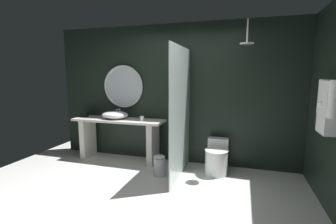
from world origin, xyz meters
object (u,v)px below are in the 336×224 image
(vessel_sink, at_px, (115,115))
(rain_shower_head, at_px, (247,41))
(tumbler_cup, at_px, (142,118))
(tissue_box, at_px, (84,115))
(waste_bin, at_px, (159,165))
(toilet, at_px, (217,158))
(round_wall_mirror, at_px, (123,86))
(hanging_bathrobe, at_px, (328,104))

(vessel_sink, xyz_separation_m, rain_shower_head, (2.39, -0.19, 1.28))
(vessel_sink, relative_size, tumbler_cup, 5.81)
(tissue_box, height_order, waste_bin, tissue_box)
(toilet, distance_m, waste_bin, 0.99)
(round_wall_mirror, relative_size, hanging_bathrobe, 1.22)
(rain_shower_head, relative_size, toilet, 0.65)
(tumbler_cup, relative_size, waste_bin, 0.26)
(tumbler_cup, xyz_separation_m, round_wall_mirror, (-0.51, 0.26, 0.57))
(tumbler_cup, distance_m, rain_shower_head, 2.23)
(tissue_box, bearing_deg, tumbler_cup, -2.66)
(waste_bin, bearing_deg, rain_shower_head, 14.24)
(toilet, relative_size, waste_bin, 1.63)
(toilet, bearing_deg, tissue_box, 177.45)
(vessel_sink, height_order, round_wall_mirror, round_wall_mirror)
(tissue_box, relative_size, rain_shower_head, 0.38)
(rain_shower_head, height_order, waste_bin, rain_shower_head)
(hanging_bathrobe, bearing_deg, waste_bin, 169.20)
(round_wall_mirror, height_order, rain_shower_head, rain_shower_head)
(tissue_box, distance_m, rain_shower_head, 3.38)
(hanging_bathrobe, distance_m, toilet, 1.90)
(vessel_sink, bearing_deg, waste_bin, -25.57)
(tissue_box, distance_m, round_wall_mirror, 1.01)
(tumbler_cup, bearing_deg, vessel_sink, 175.12)
(hanging_bathrobe, bearing_deg, tissue_box, 166.63)
(rain_shower_head, bearing_deg, tissue_box, 176.24)
(tissue_box, distance_m, hanging_bathrobe, 4.17)
(round_wall_mirror, height_order, hanging_bathrobe, round_wall_mirror)
(tumbler_cup, height_order, round_wall_mirror, round_wall_mirror)
(vessel_sink, height_order, hanging_bathrobe, hanging_bathrobe)
(hanging_bathrobe, bearing_deg, toilet, 147.67)
(tissue_box, xyz_separation_m, hanging_bathrobe, (4.03, -0.96, 0.47))
(hanging_bathrobe, bearing_deg, tumbler_cup, 161.77)
(rain_shower_head, bearing_deg, tumbler_cup, 175.44)
(tumbler_cup, xyz_separation_m, hanging_bathrobe, (2.72, -0.90, 0.46))
(toilet, bearing_deg, round_wall_mirror, 170.53)
(tumbler_cup, relative_size, round_wall_mirror, 0.11)
(round_wall_mirror, bearing_deg, vessel_sink, -112.35)
(rain_shower_head, distance_m, hanging_bathrobe, 1.46)
(round_wall_mirror, bearing_deg, toilet, -9.47)
(tissue_box, relative_size, toilet, 0.24)
(tissue_box, xyz_separation_m, waste_bin, (1.81, -0.53, -0.68))
(hanging_bathrobe, height_order, toilet, hanging_bathrobe)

